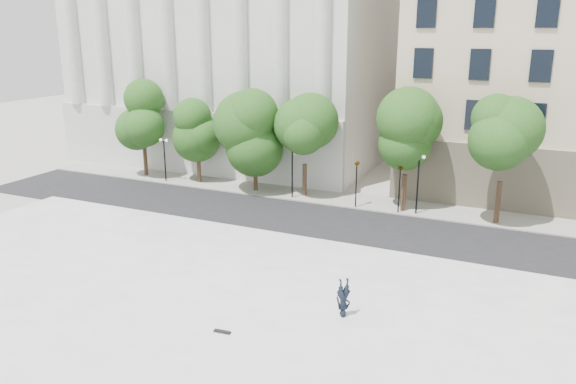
% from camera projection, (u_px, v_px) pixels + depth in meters
% --- Properties ---
extents(ground, '(160.00, 160.00, 0.00)m').
position_uv_depth(ground, '(183.00, 356.00, 23.37)').
color(ground, '#A8A59E').
rests_on(ground, ground).
extents(plaza, '(44.00, 22.00, 0.45)m').
position_uv_depth(plaza, '(220.00, 319.00, 25.93)').
color(plaza, white).
rests_on(plaza, ground).
extents(street, '(60.00, 8.00, 0.02)m').
position_uv_depth(street, '(332.00, 225.00, 39.10)').
color(street, black).
rests_on(street, ground).
extents(far_sidewalk, '(60.00, 4.00, 0.12)m').
position_uv_depth(far_sidewalk, '(358.00, 201.00, 44.33)').
color(far_sidewalk, '#9C9990').
rests_on(far_sidewalk, ground).
extents(building_west, '(31.50, 27.65, 25.60)m').
position_uv_depth(building_west, '(252.00, 32.00, 60.28)').
color(building_west, silver).
rests_on(building_west, ground).
extents(traffic_light_west, '(0.57, 1.60, 4.13)m').
position_uv_depth(traffic_light_west, '(357.00, 162.00, 41.74)').
color(traffic_light_west, black).
rests_on(traffic_light_west, ground).
extents(traffic_light_east, '(0.79, 1.61, 4.14)m').
position_uv_depth(traffic_light_east, '(401.00, 166.00, 40.43)').
color(traffic_light_east, black).
rests_on(traffic_light_east, ground).
extents(person_lying, '(1.65, 1.89, 0.51)m').
position_uv_depth(person_lying, '(343.00, 311.00, 25.65)').
color(person_lying, black).
rests_on(person_lying, plaza).
extents(skateboard, '(0.78, 0.27, 0.08)m').
position_uv_depth(skateboard, '(222.00, 332.00, 24.31)').
color(skateboard, black).
rests_on(skateboard, plaza).
extents(street_trees, '(34.74, 4.92, 7.61)m').
position_uv_depth(street_trees, '(283.00, 132.00, 44.81)').
color(street_trees, '#382619').
rests_on(street_trees, ground).
extents(lamp_posts, '(35.99, 0.28, 4.52)m').
position_uv_depth(lamp_posts, '(358.00, 170.00, 42.19)').
color(lamp_posts, black).
rests_on(lamp_posts, ground).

